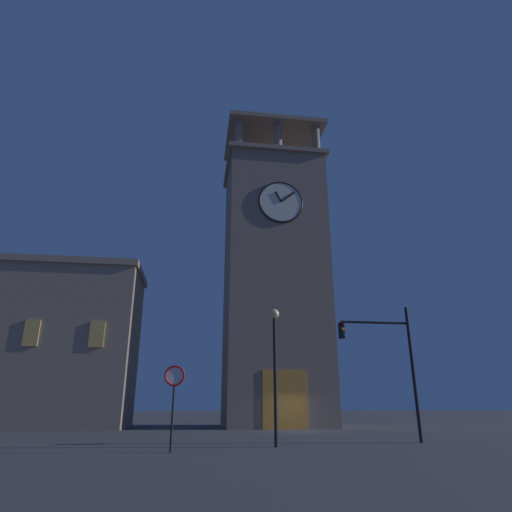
{
  "coord_description": "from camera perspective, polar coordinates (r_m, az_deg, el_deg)",
  "views": [
    {
      "loc": [
        6.85,
        29.39,
        1.64
      ],
      "look_at": [
        2.0,
        -5.62,
        13.87
      ],
      "focal_mm": 30.18,
      "sensor_mm": 36.0,
      "label": 1
    }
  ],
  "objects": [
    {
      "name": "no_horn_sign",
      "position": [
        17.22,
        -10.78,
        -16.2
      ],
      "size": [
        0.78,
        0.14,
        3.06
      ],
      "color": "black",
      "rests_on": "ground_plane"
    },
    {
      "name": "ground_plane",
      "position": [
        30.22,
        5.65,
        -22.11
      ],
      "size": [
        200.0,
        200.0,
        0.0
      ],
      "primitive_type": "plane",
      "color": "#424247"
    },
    {
      "name": "street_lamp",
      "position": [
        19.16,
        2.5,
        -12.25
      ],
      "size": [
        0.44,
        0.44,
        5.69
      ],
      "color": "black",
      "rests_on": "ground_plane"
    },
    {
      "name": "clocktower",
      "position": [
        36.99,
        2.41,
        -3.2
      ],
      "size": [
        8.75,
        7.73,
        28.27
      ],
      "color": "gray",
      "rests_on": "ground_plane"
    },
    {
      "name": "traffic_signal_near",
      "position": [
        22.04,
        17.3,
        -12.19
      ],
      "size": [
        3.61,
        0.41,
        6.22
      ],
      "color": "black",
      "rests_on": "ground_plane"
    },
    {
      "name": "adjacent_wing_building",
      "position": [
        37.35,
        -29.27,
        -10.03
      ],
      "size": [
        17.68,
        6.8,
        11.91
      ],
      "color": "gray",
      "rests_on": "ground_plane"
    }
  ]
}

